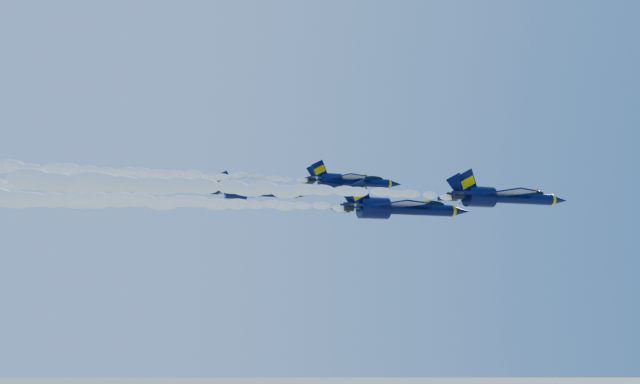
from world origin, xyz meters
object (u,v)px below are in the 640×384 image
object	(u,v)px
jet_second	(399,208)
jet_third	(349,181)
jet_fourth	(256,192)
jet_lead	(503,197)

from	to	relation	value
jet_second	jet_third	distance (m)	12.17
jet_fourth	jet_third	bearing A→B (deg)	-11.97
jet_second	jet_third	bearing A→B (deg)	108.18
jet_second	jet_third	size ratio (longest dim) A/B	1.24
jet_third	jet_fourth	size ratio (longest dim) A/B	1.02
jet_third	jet_fourth	bearing A→B (deg)	168.03
jet_lead	jet_fourth	distance (m)	35.42
jet_third	jet_fourth	world-z (taller)	jet_third
jet_third	jet_fourth	xyz separation A→B (m)	(-13.75, 2.92, -1.81)
jet_lead	jet_fourth	xyz separation A→B (m)	(-28.18, 21.31, 2.58)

